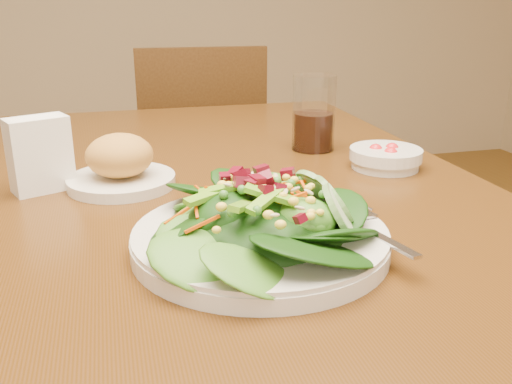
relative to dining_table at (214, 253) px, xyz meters
The scene contains 7 objects.
dining_table is the anchor object (origin of this frame).
chair_far 1.03m from the dining_table, 82.01° to the left, with size 0.43×0.44×0.89m.
salad_plate 0.25m from the dining_table, 81.78° to the right, with size 0.31×0.31×0.09m.
bread_plate 0.20m from the dining_table, 152.02° to the left, with size 0.17×0.17×0.09m.
tomato_bowl 0.35m from the dining_table, 10.01° to the left, with size 0.13×0.13×0.04m.
drinking_glass 0.36m from the dining_table, 40.82° to the left, with size 0.08×0.08×0.15m.
napkin_holder 0.31m from the dining_table, 161.94° to the left, with size 0.10×0.08×0.12m.
Camera 1 is at (-0.14, -0.82, 1.04)m, focal length 40.00 mm.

